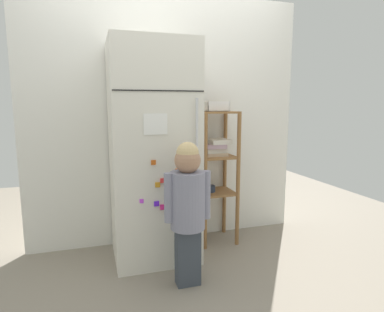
% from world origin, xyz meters
% --- Properties ---
extents(ground_plane, '(6.00, 6.00, 0.00)m').
position_xyz_m(ground_plane, '(0.00, 0.00, 0.00)').
color(ground_plane, gray).
extents(kitchen_wall_back, '(2.59, 0.03, 2.30)m').
position_xyz_m(kitchen_wall_back, '(0.00, 0.36, 1.15)').
color(kitchen_wall_back, silver).
rests_on(kitchen_wall_back, ground).
extents(refrigerator, '(0.68, 0.65, 1.80)m').
position_xyz_m(refrigerator, '(-0.21, 0.02, 0.90)').
color(refrigerator, silver).
rests_on(refrigerator, ground).
extents(child_standing, '(0.34, 0.25, 1.04)m').
position_xyz_m(child_standing, '(-0.07, -0.52, 0.63)').
color(child_standing, '#3A414B').
rests_on(child_standing, ground).
extents(pantry_shelf_unit, '(0.35, 0.34, 1.24)m').
position_xyz_m(pantry_shelf_unit, '(0.40, 0.16, 0.77)').
color(pantry_shelf_unit, olive).
rests_on(pantry_shelf_unit, ground).
extents(fruit_bin, '(0.21, 0.16, 0.09)m').
position_xyz_m(fruit_bin, '(0.42, 0.17, 1.27)').
color(fruit_bin, white).
rests_on(fruit_bin, pantry_shelf_unit).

